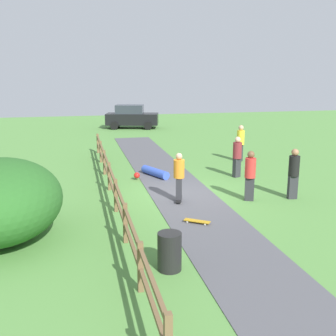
# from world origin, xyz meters

# --- Properties ---
(ground_plane) EXTENTS (60.00, 60.00, 0.00)m
(ground_plane) POSITION_xyz_m (0.00, 0.00, 0.00)
(ground_plane) COLOR #568E42
(asphalt_path) EXTENTS (2.40, 28.00, 0.02)m
(asphalt_path) POSITION_xyz_m (0.00, 0.00, 0.01)
(asphalt_path) COLOR #515156
(asphalt_path) RESTS_ON ground_plane
(wooden_fence) EXTENTS (0.12, 18.12, 1.10)m
(wooden_fence) POSITION_xyz_m (-2.60, 0.00, 0.67)
(wooden_fence) COLOR brown
(wooden_fence) RESTS_ON ground_plane
(trash_bin) EXTENTS (0.56, 0.56, 0.90)m
(trash_bin) POSITION_xyz_m (-1.80, -5.63, 0.45)
(trash_bin) COLOR black
(trash_bin) RESTS_ON ground_plane
(skater_riding) EXTENTS (0.48, 0.82, 1.73)m
(skater_riding) POSITION_xyz_m (-0.33, -0.74, 0.98)
(skater_riding) COLOR black
(skater_riding) RESTS_ON asphalt_path
(skater_fallen) EXTENTS (1.50, 1.66, 0.36)m
(skater_fallen) POSITION_xyz_m (-0.54, 2.92, 0.20)
(skater_fallen) COLOR blue
(skater_fallen) RESTS_ON asphalt_path
(skateboard_loose) EXTENTS (0.77, 0.63, 0.08)m
(skateboard_loose) POSITION_xyz_m (-0.33, -2.96, 0.09)
(skateboard_loose) COLOR #BF8C19
(skateboard_loose) RESTS_ON asphalt_path
(bystander_maroon) EXTENTS (0.50, 0.50, 1.78)m
(bystander_maroon) POSITION_xyz_m (2.99, 2.10, 0.99)
(bystander_maroon) COLOR #2D2D33
(bystander_maroon) RESTS_ON ground_plane
(bystander_red) EXTENTS (0.49, 0.49, 1.80)m
(bystander_red) POSITION_xyz_m (2.15, -1.14, 1.00)
(bystander_red) COLOR #2D2D33
(bystander_red) RESTS_ON ground_plane
(bystander_black) EXTENTS (0.42, 0.42, 1.84)m
(bystander_black) POSITION_xyz_m (3.76, -1.29, 1.02)
(bystander_black) COLOR #2D2D33
(bystander_black) RESTS_ON ground_plane
(bystander_yellow) EXTENTS (0.54, 0.54, 1.87)m
(bystander_yellow) POSITION_xyz_m (4.40, 5.12, 1.04)
(bystander_yellow) COLOR #2D2D33
(bystander_yellow) RESTS_ON ground_plane
(parked_car_black) EXTENTS (4.49, 2.76, 1.92)m
(parked_car_black) POSITION_xyz_m (0.71, 19.05, 0.96)
(parked_car_black) COLOR black
(parked_car_black) RESTS_ON ground_plane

